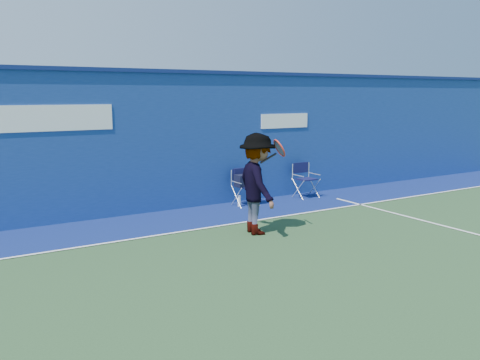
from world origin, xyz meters
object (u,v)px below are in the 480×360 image
directors_chair_left (245,190)px  water_bottle (239,201)px  tennis_player (257,184)px  directors_chair_right (306,187)px

directors_chair_left → water_bottle: bearing=-165.6°
water_bottle → tennis_player: bearing=-112.7°
water_bottle → tennis_player: tennis_player is taller
directors_chair_right → water_bottle: directors_chair_right is taller
directors_chair_right → water_bottle: (-1.96, -0.05, -0.14)m
water_bottle → tennis_player: 2.40m
directors_chair_left → water_bottle: size_ratio=3.31×
directors_chair_right → directors_chair_left: bearing=179.8°
directors_chair_left → water_bottle: (-0.20, -0.05, -0.23)m
directors_chair_left → tennis_player: 2.46m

